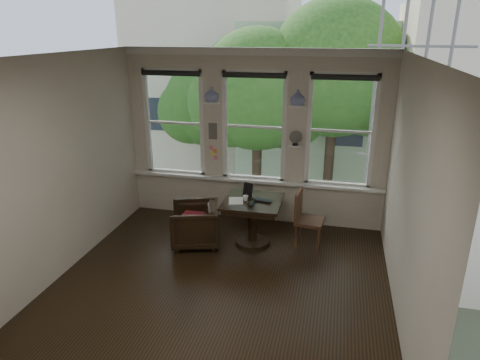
% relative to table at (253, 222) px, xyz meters
% --- Properties ---
extents(ground, '(4.50, 4.50, 0.00)m').
position_rel_table_xyz_m(ground, '(-0.19, -1.25, -0.38)').
color(ground, black).
rests_on(ground, ground).
extents(ceiling, '(4.50, 4.50, 0.00)m').
position_rel_table_xyz_m(ceiling, '(-0.19, -1.25, 2.62)').
color(ceiling, silver).
rests_on(ceiling, ground).
extents(wall_back, '(4.50, 0.00, 4.50)m').
position_rel_table_xyz_m(wall_back, '(-0.19, 1.00, 1.12)').
color(wall_back, beige).
rests_on(wall_back, ground).
extents(wall_front, '(4.50, 0.00, 4.50)m').
position_rel_table_xyz_m(wall_front, '(-0.19, -3.50, 1.12)').
color(wall_front, beige).
rests_on(wall_front, ground).
extents(wall_left, '(0.00, 4.50, 4.50)m').
position_rel_table_xyz_m(wall_left, '(-2.44, -1.25, 1.12)').
color(wall_left, beige).
rests_on(wall_left, ground).
extents(wall_right, '(0.00, 4.50, 4.50)m').
position_rel_table_xyz_m(wall_right, '(2.06, -1.25, 1.12)').
color(wall_right, beige).
rests_on(wall_right, ground).
extents(window_left, '(1.10, 0.12, 1.90)m').
position_rel_table_xyz_m(window_left, '(-1.64, 1.00, 1.32)').
color(window_left, white).
rests_on(window_left, ground).
extents(window_center, '(1.10, 0.12, 1.90)m').
position_rel_table_xyz_m(window_center, '(-0.19, 1.00, 1.32)').
color(window_center, white).
rests_on(window_center, ground).
extents(window_right, '(1.10, 0.12, 1.90)m').
position_rel_table_xyz_m(window_right, '(1.26, 1.00, 1.32)').
color(window_right, white).
rests_on(window_right, ground).
extents(shelf_left, '(0.26, 0.16, 0.03)m').
position_rel_table_xyz_m(shelf_left, '(-0.91, 0.90, 1.73)').
color(shelf_left, white).
rests_on(shelf_left, ground).
extents(shelf_right, '(0.26, 0.16, 0.03)m').
position_rel_table_xyz_m(shelf_right, '(0.54, 0.90, 1.73)').
color(shelf_right, white).
rests_on(shelf_right, ground).
extents(intercom, '(0.14, 0.06, 0.28)m').
position_rel_table_xyz_m(intercom, '(-0.91, 0.93, 1.23)').
color(intercom, '#59544F').
rests_on(intercom, ground).
extents(sticky_notes, '(0.16, 0.01, 0.24)m').
position_rel_table_xyz_m(sticky_notes, '(-0.91, 0.93, 0.88)').
color(sticky_notes, pink).
rests_on(sticky_notes, ground).
extents(desk_fan, '(0.20, 0.20, 0.24)m').
position_rel_table_xyz_m(desk_fan, '(0.54, 0.88, 1.16)').
color(desk_fan, '#59544F').
rests_on(desk_fan, ground).
extents(vase_left, '(0.24, 0.24, 0.25)m').
position_rel_table_xyz_m(vase_left, '(-0.91, 0.90, 1.86)').
color(vase_left, white).
rests_on(vase_left, shelf_left).
extents(vase_right, '(0.24, 0.24, 0.25)m').
position_rel_table_xyz_m(vase_right, '(0.54, 0.90, 1.86)').
color(vase_right, white).
rests_on(vase_right, shelf_right).
extents(table, '(0.90, 0.90, 0.75)m').
position_rel_table_xyz_m(table, '(0.00, 0.00, 0.00)').
color(table, black).
rests_on(table, ground).
extents(armchair_left, '(0.92, 0.91, 0.68)m').
position_rel_table_xyz_m(armchair_left, '(-0.89, -0.24, -0.04)').
color(armchair_left, black).
rests_on(armchair_left, ground).
extents(cushion_red, '(0.45, 0.45, 0.06)m').
position_rel_table_xyz_m(cushion_red, '(-0.89, -0.24, 0.08)').
color(cushion_red, maroon).
rests_on(cushion_red, armchair_left).
extents(side_chair_right, '(0.47, 0.47, 0.92)m').
position_rel_table_xyz_m(side_chair_right, '(0.89, 0.08, 0.09)').
color(side_chair_right, '#402817').
rests_on(side_chair_right, ground).
extents(laptop, '(0.37, 0.29, 0.03)m').
position_rel_table_xyz_m(laptop, '(0.13, -0.04, 0.39)').
color(laptop, black).
rests_on(laptop, table).
extents(mug, '(0.10, 0.10, 0.08)m').
position_rel_table_xyz_m(mug, '(-0.11, -0.04, 0.42)').
color(mug, white).
rests_on(mug, table).
extents(drinking_glass, '(0.15, 0.15, 0.10)m').
position_rel_table_xyz_m(drinking_glass, '(0.02, -0.22, 0.43)').
color(drinking_glass, white).
rests_on(drinking_glass, table).
extents(tablet, '(0.17, 0.12, 0.22)m').
position_rel_table_xyz_m(tablet, '(-0.11, 0.16, 0.48)').
color(tablet, black).
rests_on(tablet, table).
extents(papers, '(0.28, 0.34, 0.00)m').
position_rel_table_xyz_m(papers, '(-0.25, -0.08, 0.38)').
color(papers, silver).
rests_on(papers, table).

